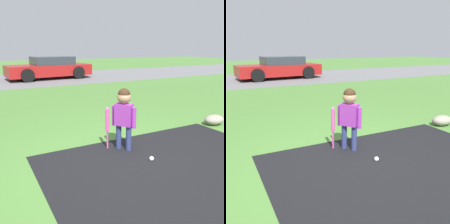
# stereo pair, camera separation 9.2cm
# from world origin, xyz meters

# --- Properties ---
(ground_plane) EXTENTS (60.00, 60.00, 0.00)m
(ground_plane) POSITION_xyz_m (0.00, 0.00, 0.00)
(ground_plane) COLOR #477533
(street_strip) EXTENTS (40.00, 6.00, 0.01)m
(street_strip) POSITION_xyz_m (0.00, 10.71, 0.00)
(street_strip) COLOR slate
(street_strip) RESTS_ON ground
(child) EXTENTS (0.29, 0.35, 1.02)m
(child) POSITION_xyz_m (0.14, 0.56, 0.66)
(child) COLOR navy
(child) RESTS_ON ground
(baseball_bat) EXTENTS (0.06, 0.06, 0.71)m
(baseball_bat) POSITION_xyz_m (-0.08, 0.71, 0.46)
(baseball_bat) COLOR #E54CA5
(baseball_bat) RESTS_ON ground
(sports_ball) EXTENTS (0.07, 0.07, 0.07)m
(sports_ball) POSITION_xyz_m (0.29, -0.01, 0.04)
(sports_ball) COLOR white
(sports_ball) RESTS_ON ground
(parked_car) EXTENTS (4.34, 2.08, 1.15)m
(parked_car) POSITION_xyz_m (1.54, 10.47, 0.56)
(parked_car) COLOR maroon
(parked_car) RESTS_ON ground
(edging_rock) EXTENTS (0.47, 0.33, 0.22)m
(edging_rock) POSITION_xyz_m (2.57, 0.79, 0.11)
(edging_rock) COLOR gray
(edging_rock) RESTS_ON ground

